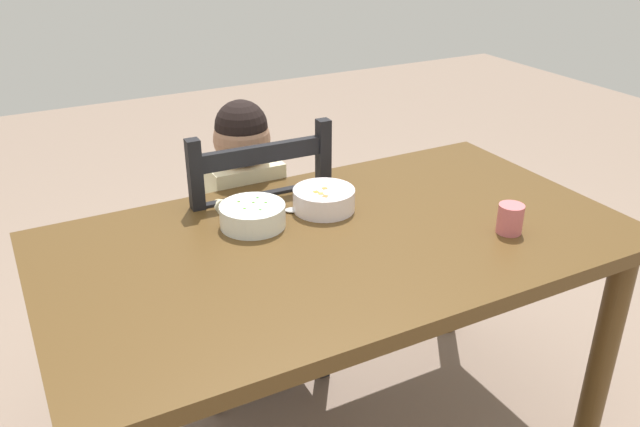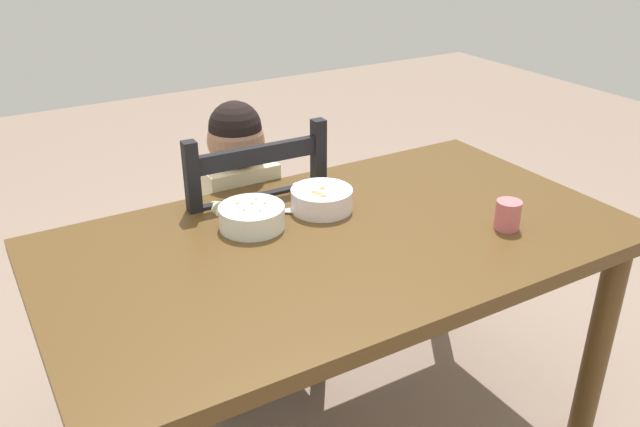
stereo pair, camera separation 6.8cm
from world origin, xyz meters
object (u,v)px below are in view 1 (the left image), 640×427
(bowl_of_peas, at_px, (253,215))
(bowl_of_carrots, at_px, (324,199))
(drinking_cup, at_px, (510,219))
(dining_chair, at_px, (250,257))
(spoon, at_px, (300,210))
(child_figure, at_px, (249,205))
(dining_table, at_px, (340,269))

(bowl_of_peas, relative_size, bowl_of_carrots, 1.01)
(bowl_of_peas, distance_m, drinking_cup, 0.65)
(dining_chair, xyz_separation_m, bowl_of_carrots, (0.10, -0.30, 0.30))
(bowl_of_peas, relative_size, spoon, 1.26)
(spoon, bearing_deg, bowl_of_peas, -172.70)
(dining_chair, relative_size, child_figure, 0.96)
(dining_chair, relative_size, drinking_cup, 12.02)
(dining_table, relative_size, spoon, 10.89)
(dining_table, distance_m, spoon, 0.20)
(bowl_of_carrots, height_order, drinking_cup, drinking_cup)
(dining_table, xyz_separation_m, bowl_of_carrots, (0.04, 0.16, 0.13))
(child_figure, xyz_separation_m, spoon, (0.04, -0.27, 0.09))
(dining_chair, height_order, bowl_of_peas, dining_chair)
(child_figure, distance_m, bowl_of_peas, 0.33)
(child_figure, bearing_deg, spoon, -81.43)
(drinking_cup, bearing_deg, child_figure, 125.69)
(dining_chair, distance_m, spoon, 0.39)
(dining_table, relative_size, dining_chair, 1.61)
(dining_chair, bearing_deg, bowl_of_carrots, -70.67)
(bowl_of_peas, height_order, spoon, bowl_of_peas)
(child_figure, height_order, bowl_of_carrots, child_figure)
(dining_chair, relative_size, bowl_of_carrots, 5.43)
(drinking_cup, bearing_deg, dining_chair, 125.53)
(child_figure, xyz_separation_m, bowl_of_carrots, (0.10, -0.29, 0.12))
(dining_chair, xyz_separation_m, drinking_cup, (0.45, -0.63, 0.31))
(dining_table, bearing_deg, child_figure, 98.54)
(bowl_of_peas, height_order, drinking_cup, drinking_cup)
(bowl_of_peas, distance_m, bowl_of_carrots, 0.21)
(dining_chair, distance_m, bowl_of_carrots, 0.44)
(dining_table, xyz_separation_m, drinking_cup, (0.38, -0.18, 0.13))
(dining_chair, distance_m, drinking_cup, 0.84)
(child_figure, bearing_deg, dining_chair, 104.80)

